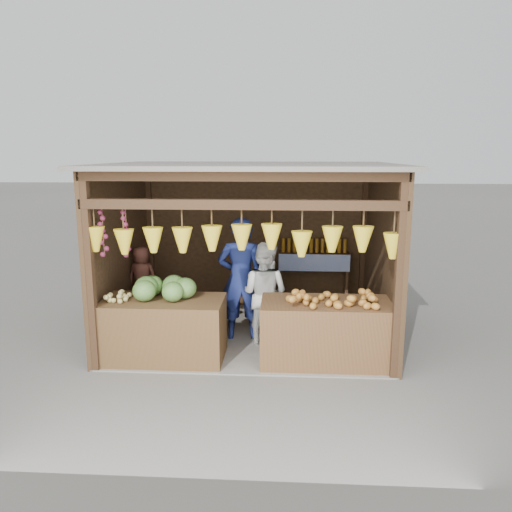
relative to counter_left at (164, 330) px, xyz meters
The scene contains 12 objects.
ground 1.57m from the counter_left, 42.69° to the left, with size 80.00×80.00×0.00m, color #514F49.
stall_structure 1.91m from the counter_left, 42.36° to the left, with size 4.30×3.30×2.66m.
back_shelf 3.20m from the counter_left, 46.89° to the left, with size 1.25×0.32×1.32m.
counter_left is the anchor object (origin of this frame).
counter_right 2.22m from the counter_left, ahead, with size 1.76×0.85×0.86m, color #472917.
stool 1.44m from the counter_left, 117.17° to the left, with size 0.36×0.36×0.33m, color black.
man_standing 1.39m from the counter_left, 40.25° to the left, with size 0.69×0.45×1.89m, color navy.
woman_standing 1.55m from the counter_left, 26.78° to the left, with size 0.75×0.58×1.54m, color silver.
vendor_seated 1.48m from the counter_left, 117.17° to the left, with size 0.50×0.32×1.02m, color #522B21.
melon_pile 0.59m from the counter_left, 126.43° to the left, with size 1.00×0.50×0.32m, color #204A13, non-canonical shape.
tanfruit_pile 0.78m from the counter_left, behind, with size 0.34×0.40×0.13m, color #9C8948, non-canonical shape.
mango_pile 2.31m from the counter_left, ahead, with size 1.40×0.64×0.22m, color #CF431B, non-canonical shape.
Camera 1 is at (0.54, -7.45, 2.82)m, focal length 35.00 mm.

